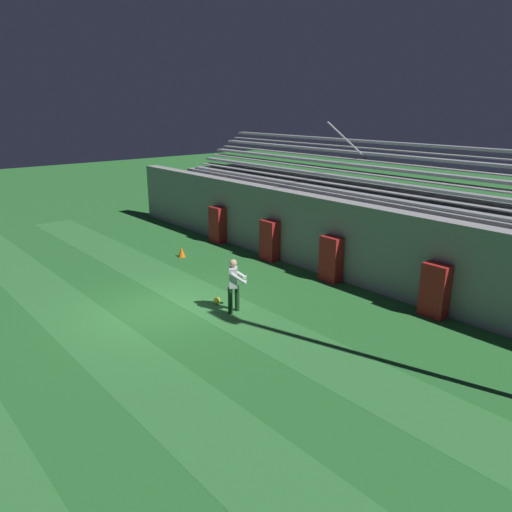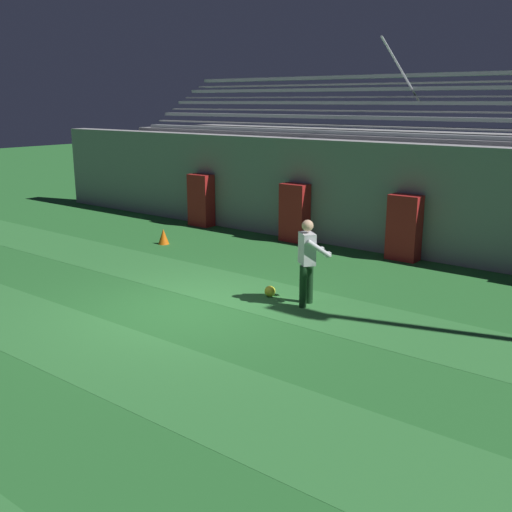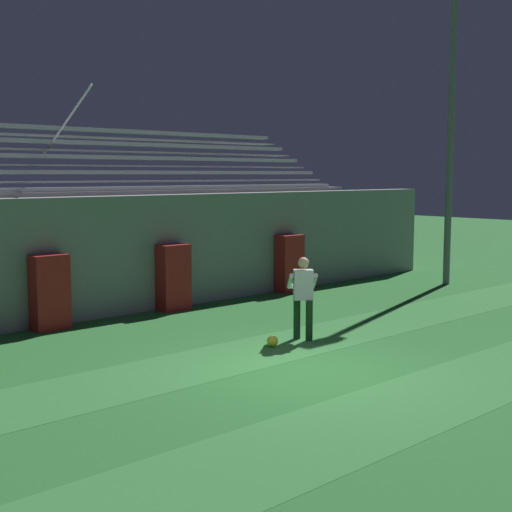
{
  "view_description": "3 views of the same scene",
  "coord_description": "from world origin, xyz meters",
  "px_view_note": "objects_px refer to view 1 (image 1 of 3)",
  "views": [
    {
      "loc": [
        12.69,
        -6.85,
        6.03
      ],
      "look_at": [
        1.85,
        2.31,
        1.69
      ],
      "focal_mm": 35.0,
      "sensor_mm": 36.0,
      "label": 1
    },
    {
      "loc": [
        7.59,
        -7.57,
        3.81
      ],
      "look_at": [
        0.59,
        1.38,
        0.86
      ],
      "focal_mm": 42.0,
      "sensor_mm": 36.0,
      "label": 2
    },
    {
      "loc": [
        -8.56,
        -8.02,
        3.3
      ],
      "look_at": [
        1.46,
        2.81,
        1.61
      ],
      "focal_mm": 50.0,
      "sensor_mm": 36.0,
      "label": 3
    }
  ],
  "objects_px": {
    "padding_pillar_gate_right": "(331,259)",
    "soccer_ball": "(217,301)",
    "padding_pillar_far_right": "(435,290)",
    "goalkeeper": "(234,282)",
    "traffic_cone": "(182,252)",
    "padding_pillar_gate_left": "(270,240)",
    "padding_pillar_far_left": "(218,225)"
  },
  "relations": [
    {
      "from": "goalkeeper",
      "to": "padding_pillar_gate_right",
      "type": "bearing_deg",
      "value": 90.24
    },
    {
      "from": "padding_pillar_gate_right",
      "to": "soccer_ball",
      "type": "relative_size",
      "value": 7.31
    },
    {
      "from": "padding_pillar_gate_left",
      "to": "goalkeeper",
      "type": "xyz_separation_m",
      "value": [
        3.26,
        -4.32,
        0.15
      ]
    },
    {
      "from": "padding_pillar_gate_right",
      "to": "padding_pillar_far_left",
      "type": "xyz_separation_m",
      "value": [
        -6.78,
        0.0,
        0.0
      ]
    },
    {
      "from": "soccer_ball",
      "to": "traffic_cone",
      "type": "height_order",
      "value": "traffic_cone"
    },
    {
      "from": "padding_pillar_far_left",
      "to": "soccer_ball",
      "type": "bearing_deg",
      "value": -36.22
    },
    {
      "from": "padding_pillar_far_right",
      "to": "traffic_cone",
      "type": "bearing_deg",
      "value": -165.85
    },
    {
      "from": "traffic_cone",
      "to": "padding_pillar_far_left",
      "type": "bearing_deg",
      "value": 110.07
    },
    {
      "from": "soccer_ball",
      "to": "traffic_cone",
      "type": "bearing_deg",
      "value": 159.76
    },
    {
      "from": "goalkeeper",
      "to": "traffic_cone",
      "type": "bearing_deg",
      "value": 162.74
    },
    {
      "from": "padding_pillar_gate_left",
      "to": "padding_pillar_far_right",
      "type": "xyz_separation_m",
      "value": [
        7.27,
        0.0,
        0.0
      ]
    },
    {
      "from": "padding_pillar_gate_left",
      "to": "goalkeeper",
      "type": "bearing_deg",
      "value": -52.95
    },
    {
      "from": "padding_pillar_gate_right",
      "to": "soccer_ball",
      "type": "xyz_separation_m",
      "value": [
        -0.85,
        -4.35,
        -0.69
      ]
    },
    {
      "from": "padding_pillar_gate_left",
      "to": "goalkeeper",
      "type": "height_order",
      "value": "goalkeeper"
    },
    {
      "from": "padding_pillar_far_right",
      "to": "traffic_cone",
      "type": "distance_m",
      "value": 10.22
    },
    {
      "from": "traffic_cone",
      "to": "goalkeeper",
      "type": "bearing_deg",
      "value": -17.26
    },
    {
      "from": "padding_pillar_gate_right",
      "to": "padding_pillar_far_left",
      "type": "relative_size",
      "value": 1.0
    },
    {
      "from": "goalkeeper",
      "to": "soccer_ball",
      "type": "xyz_separation_m",
      "value": [
        -0.87,
        -0.02,
        -0.84
      ]
    },
    {
      "from": "padding_pillar_gate_right",
      "to": "traffic_cone",
      "type": "relative_size",
      "value": 3.83
    },
    {
      "from": "padding_pillar_gate_left",
      "to": "padding_pillar_far_right",
      "type": "distance_m",
      "value": 7.27
    },
    {
      "from": "padding_pillar_gate_left",
      "to": "padding_pillar_gate_right",
      "type": "distance_m",
      "value": 3.25
    },
    {
      "from": "padding_pillar_gate_right",
      "to": "traffic_cone",
      "type": "bearing_deg",
      "value": -156.98
    },
    {
      "from": "traffic_cone",
      "to": "padding_pillar_far_right",
      "type": "bearing_deg",
      "value": 14.15
    },
    {
      "from": "padding_pillar_gate_left",
      "to": "padding_pillar_far_left",
      "type": "height_order",
      "value": "same"
    },
    {
      "from": "padding_pillar_far_right",
      "to": "soccer_ball",
      "type": "height_order",
      "value": "padding_pillar_far_right"
    },
    {
      "from": "soccer_ball",
      "to": "padding_pillar_far_right",
      "type": "bearing_deg",
      "value": 41.71
    },
    {
      "from": "padding_pillar_far_left",
      "to": "traffic_cone",
      "type": "height_order",
      "value": "padding_pillar_far_left"
    },
    {
      "from": "padding_pillar_gate_left",
      "to": "soccer_ball",
      "type": "xyz_separation_m",
      "value": [
        2.4,
        -4.35,
        -0.69
      ]
    },
    {
      "from": "padding_pillar_gate_right",
      "to": "padding_pillar_far_left",
      "type": "bearing_deg",
      "value": 180.0
    },
    {
      "from": "soccer_ball",
      "to": "traffic_cone",
      "type": "distance_m",
      "value": 5.35
    },
    {
      "from": "padding_pillar_gate_right",
      "to": "goalkeeper",
      "type": "bearing_deg",
      "value": -89.76
    },
    {
      "from": "padding_pillar_far_right",
      "to": "goalkeeper",
      "type": "height_order",
      "value": "goalkeeper"
    }
  ]
}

